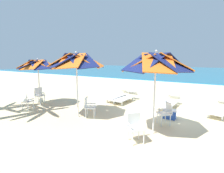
# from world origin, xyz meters

# --- Properties ---
(ground_plane) EXTENTS (80.00, 80.00, 0.00)m
(ground_plane) POSITION_xyz_m (0.00, 0.00, 0.00)
(ground_plane) COLOR beige
(sea) EXTENTS (80.00, 36.00, 0.10)m
(sea) POSITION_xyz_m (0.00, 28.99, 0.05)
(sea) COLOR teal
(sea) RESTS_ON ground
(surf_foam) EXTENTS (80.00, 0.70, 0.01)m
(surf_foam) POSITION_xyz_m (0.00, 10.69, 0.01)
(surf_foam) COLOR white
(surf_foam) RESTS_ON ground
(beach_umbrella_0) EXTENTS (2.27, 2.27, 2.75)m
(beach_umbrella_0) POSITION_xyz_m (0.27, -2.52, 2.35)
(beach_umbrella_0) COLOR silver
(beach_umbrella_0) RESTS_ON ground
(plastic_chair_0) EXTENTS (0.63, 0.63, 0.87)m
(plastic_chair_0) POSITION_xyz_m (0.42, -1.48, 0.50)
(plastic_chair_0) COLOR white
(plastic_chair_0) RESTS_ON ground
(plastic_chair_1) EXTENTS (0.63, 0.63, 0.87)m
(plastic_chair_1) POSITION_xyz_m (-0.05, -3.31, 0.50)
(plastic_chair_1) COLOR white
(plastic_chair_1) RESTS_ON ground
(beach_umbrella_1) EXTENTS (2.33, 2.33, 2.78)m
(beach_umbrella_1) POSITION_xyz_m (-3.03, -2.51, 2.38)
(beach_umbrella_1) COLOR silver
(beach_umbrella_1) RESTS_ON ground
(plastic_chair_2) EXTENTS (0.62, 0.60, 0.87)m
(plastic_chair_2) POSITION_xyz_m (-2.58, -2.32, 0.50)
(plastic_chair_2) COLOR white
(plastic_chair_2) RESTS_ON ground
(beach_umbrella_2) EXTENTS (2.09, 2.09, 2.51)m
(beach_umbrella_2) POSITION_xyz_m (-5.97, -2.20, 2.17)
(beach_umbrella_2) COLOR silver
(beach_umbrella_2) RESTS_ON ground
(plastic_chair_3) EXTENTS (0.56, 0.53, 0.87)m
(plastic_chair_3) POSITION_xyz_m (-6.54, -1.83, 0.50)
(plastic_chair_3) COLOR white
(plastic_chair_3) RESTS_ON ground
(plastic_chair_4) EXTENTS (0.48, 0.51, 0.87)m
(plastic_chair_4) POSITION_xyz_m (-5.82, -3.09, 0.50)
(plastic_chair_4) COLOR white
(plastic_chair_4) RESTS_ON ground
(sun_lounger_0) EXTENTS (1.13, 2.23, 0.62)m
(sun_lounger_0) POSITION_xyz_m (2.27, 0.96, 0.28)
(sun_lounger_0) COLOR white
(sun_lounger_0) RESTS_ON ground
(sun_lounger_1) EXTENTS (0.77, 2.18, 0.62)m
(sun_lounger_1) POSITION_xyz_m (0.05, 0.97, 0.28)
(sun_lounger_1) COLOR white
(sun_lounger_1) RESTS_ON ground
(sun_lounger_2) EXTENTS (0.74, 2.17, 0.62)m
(sun_lounger_2) POSITION_xyz_m (-2.40, 0.84, 0.28)
(sun_lounger_2) COLOR white
(sun_lounger_2) RESTS_ON ground
(sun_lounger_3) EXTENTS (0.83, 2.20, 0.62)m
(sun_lounger_3) POSITION_xyz_m (-2.93, 1.02, 0.28)
(sun_lounger_3) COLOR white
(sun_lounger_3) RESTS_ON ground
(cooler_box) EXTENTS (0.50, 0.34, 0.40)m
(cooler_box) POSITION_xyz_m (0.43, -0.74, 0.20)
(cooler_box) COLOR blue
(cooler_box) RESTS_ON ground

